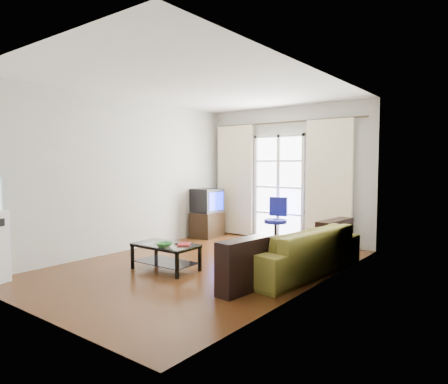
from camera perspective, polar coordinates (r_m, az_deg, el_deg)
The scene contains 19 objects.
floor at distance 6.22m, azimuth -2.95°, elevation -10.42°, with size 5.20×5.20×0.00m, color #583014.
ceiling at distance 6.13m, azimuth -3.04°, elevation 14.82°, with size 5.20×5.20×0.00m, color white.
wall_back at distance 8.18m, azimuth 8.93°, elevation 2.56°, with size 3.60×0.02×2.70m, color beige.
wall_front at distance 4.39m, azimuth -25.63°, elevation 1.02°, with size 3.60×0.02×2.70m, color beige.
wall_left at distance 7.32m, azimuth -13.78°, elevation 2.33°, with size 0.02×5.20×2.70m, color beige.
wall_right at distance 5.05m, azimuth 12.75°, elevation 1.65°, with size 0.02×5.20×2.70m, color beige.
french_door at distance 8.21m, azimuth 7.80°, elevation 0.66°, with size 1.16×0.06×2.15m.
curtain_rod at distance 8.13m, azimuth 8.67°, elevation 9.83°, with size 0.04×0.04×3.30m, color #4C3F2D.
curtain_left at distance 8.72m, azimuth 1.60°, elevation 1.71°, with size 0.90×0.07×2.35m, color #F4EDC4.
curtain_right at distance 7.66m, azimuth 14.73°, elevation 1.26°, with size 0.90×0.07×2.35m, color #F4EDC4.
radiator at distance 7.83m, azimuth 13.66°, elevation -5.07°, with size 0.64×0.12×0.64m, color gray.
sofa at distance 5.84m, azimuth 10.33°, elevation -8.14°, with size 1.09×2.32×0.65m, color olive.
coffee_table at distance 5.95m, azimuth -8.33°, elevation -8.65°, with size 0.97×0.57×0.39m.
bowl at distance 5.74m, azimuth -8.58°, elevation -7.44°, with size 0.23×0.23×0.06m, color green.
book at distance 5.82m, azimuth -6.58°, elevation -7.43°, with size 0.28×0.30×0.02m, color #B31616.
remote at distance 5.86m, azimuth -6.41°, elevation -7.39°, with size 0.14×0.04×0.02m, color black.
tv_stand at distance 8.57m, azimuth -2.43°, elevation -4.63°, with size 0.48×0.72×0.52m, color black.
crt_tv at distance 8.50m, azimuth -2.54°, elevation -1.21°, with size 0.58×0.57×0.50m.
task_chair at distance 7.84m, azimuth 7.41°, elevation -5.45°, with size 0.75×0.75×0.90m.
Camera 1 is at (3.91, -4.58, 1.55)m, focal length 32.00 mm.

